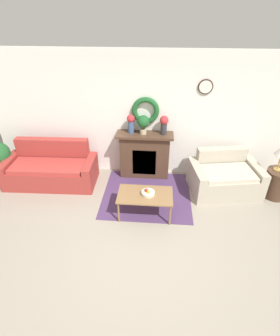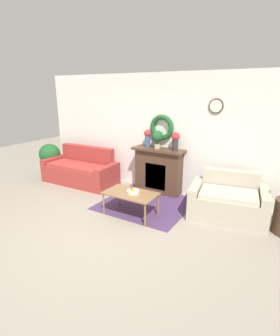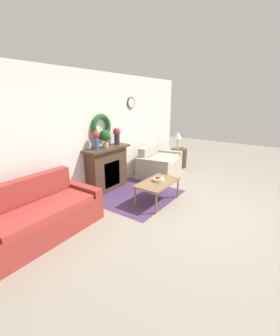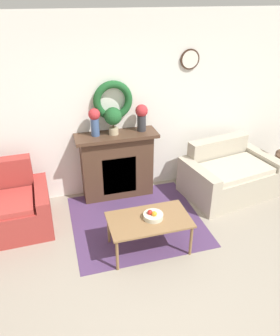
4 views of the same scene
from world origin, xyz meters
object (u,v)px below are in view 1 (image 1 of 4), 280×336
Objects in this scene: loveseat_right at (224,177)px; coffee_table at (145,196)px; fruit_bowl at (148,193)px; vase_on_mantel_left at (131,122)px; potted_plant_on_mantel at (143,123)px; couch_left at (51,169)px; vase_on_mantel_right at (164,124)px; fireplace at (145,155)px; side_table_by_loveseat at (277,183)px.

coffee_table is (-1.61, -0.91, 0.11)m from loveseat_right.
fruit_bowl is 1.63m from vase_on_mantel_left.
loveseat_right is at bearing -13.56° from potted_plant_on_mantel.
potted_plant_on_mantel is at bearing 97.93° from fruit_bowl.
couch_left is 2.64m from vase_on_mantel_right.
fireplace reaches higher than fruit_bowl.
vase_on_mantel_left is 0.26m from potted_plant_on_mantel.
vase_on_mantel_right is at bearing 166.53° from side_table_by_loveseat.
couch_left is (-2.02, -0.44, -0.22)m from fireplace.
potted_plant_on_mantel is (-0.18, 1.33, 0.81)m from fruit_bowl.
vase_on_mantel_right reaches higher than fireplace.
potted_plant_on_mantel reaches higher than side_table_by_loveseat.
fruit_bowl is (0.05, 0.00, 0.08)m from coffee_table.
loveseat_right reaches higher than coffee_table.
fruit_bowl is at bearing -24.38° from couch_left.
vase_on_mantel_right is (0.25, 1.35, 0.79)m from fruit_bowl.
coffee_table is 2.49× the size of potted_plant_on_mantel.
loveseat_right is at bearing 173.31° from side_table_by_loveseat.
side_table_by_loveseat is at bearing 16.90° from fruit_bowl.
side_table_by_loveseat is 3.24m from vase_on_mantel_left.
side_table_by_loveseat reaches higher than fruit_bowl.
fireplace reaches higher than coffee_table.
fireplace is 0.81m from vase_on_mantel_left.
loveseat_right is 6.26× the size of fruit_bowl.
couch_left reaches higher than side_table_by_loveseat.
vase_on_mantel_right is (0.69, 0.00, -0.00)m from vase_on_mantel_left.
vase_on_mantel_left is at bearing 12.56° from couch_left.
potted_plant_on_mantel is (1.99, 0.42, 0.99)m from couch_left.
couch_left is 2.36m from fruit_bowl.
couch_left is 4.76m from side_table_by_loveseat.
couch_left is 1.29× the size of loveseat_right.
fireplace reaches higher than side_table_by_loveseat.
coffee_table is 2.50× the size of vase_on_mantel_right.
fruit_bowl is (2.17, -0.91, 0.18)m from couch_left.
loveseat_right is at bearing -1.74° from couch_left.
coffee_table is 1.66m from vase_on_mantel_left.
side_table_by_loveseat is 3.00m from potted_plant_on_mantel.
couch_left is at bearing 170.19° from loveseat_right.
couch_left is at bearing 156.80° from coffee_table.
potted_plant_on_mantel is at bearing -4.38° from vase_on_mantel_left.
potted_plant_on_mantel is at bearing -177.34° from vase_on_mantel_right.
coffee_table is (2.12, -0.91, 0.10)m from couch_left.
vase_on_mantel_left is 0.69m from vase_on_mantel_right.
vase_on_mantel_right is (-1.31, 0.44, 0.98)m from loveseat_right.
couch_left is 2.03m from vase_on_mantel_left.
fireplace is 0.85m from vase_on_mantel_right.
couch_left is at bearing 157.37° from fruit_bowl.
side_table_by_loveseat is 1.46× the size of vase_on_mantel_left.
side_table_by_loveseat is at bearing -11.48° from fireplace.
vase_on_mantel_left is (-0.39, 1.35, 0.87)m from coffee_table.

